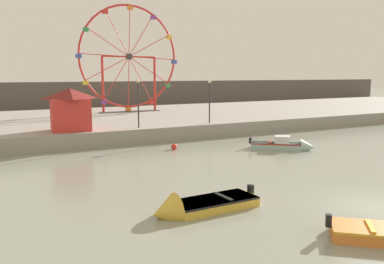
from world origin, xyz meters
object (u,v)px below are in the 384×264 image
(motorboat_mustard_yellow, at_px, (194,207))
(promenade_lamp_far, at_px, (210,95))
(carnival_booth_red_striped, at_px, (70,109))
(ferris_wheel_red_frame, at_px, (129,59))
(mooring_buoy_orange, at_px, (174,147))
(promenade_lamp_near, at_px, (138,96))
(motorboat_seafoam, at_px, (286,145))

(motorboat_mustard_yellow, height_order, promenade_lamp_far, promenade_lamp_far)
(motorboat_mustard_yellow, distance_m, carnival_booth_red_striped, 18.56)
(ferris_wheel_red_frame, relative_size, mooring_buoy_orange, 28.04)
(ferris_wheel_red_frame, bearing_deg, promenade_lamp_near, -107.22)
(motorboat_seafoam, height_order, promenade_lamp_far, promenade_lamp_far)
(promenade_lamp_far, bearing_deg, ferris_wheel_red_frame, 99.89)
(carnival_booth_red_striped, bearing_deg, promenade_lamp_far, 0.66)
(motorboat_mustard_yellow, bearing_deg, motorboat_seafoam, -146.84)
(motorboat_mustard_yellow, relative_size, motorboat_seafoam, 1.14)
(ferris_wheel_red_frame, xyz_separation_m, promenade_lamp_near, (-4.35, -14.04, -3.57))
(motorboat_seafoam, distance_m, promenade_lamp_near, 12.54)
(motorboat_mustard_yellow, bearing_deg, carnival_booth_red_striped, -88.83)
(promenade_lamp_near, distance_m, mooring_buoy_orange, 5.84)
(promenade_lamp_near, relative_size, promenade_lamp_far, 1.02)
(promenade_lamp_near, height_order, mooring_buoy_orange, promenade_lamp_near)
(carnival_booth_red_striped, relative_size, mooring_buoy_orange, 7.66)
(promenade_lamp_near, height_order, promenade_lamp_far, promenade_lamp_near)
(ferris_wheel_red_frame, bearing_deg, motorboat_seafoam, -79.28)
(motorboat_mustard_yellow, height_order, ferris_wheel_red_frame, ferris_wheel_red_frame)
(motorboat_mustard_yellow, bearing_deg, ferris_wheel_red_frame, -107.31)
(motorboat_seafoam, relative_size, mooring_buoy_orange, 9.81)
(ferris_wheel_red_frame, xyz_separation_m, carnival_booth_red_striped, (-9.69, -13.20, -4.47))
(motorboat_mustard_yellow, distance_m, motorboat_seafoam, 15.85)
(motorboat_seafoam, bearing_deg, mooring_buoy_orange, -166.46)
(motorboat_mustard_yellow, xyz_separation_m, promenade_lamp_near, (4.38, 17.50, 3.63))
(carnival_booth_red_striped, height_order, promenade_lamp_far, promenade_lamp_far)
(ferris_wheel_red_frame, relative_size, promenade_lamp_near, 3.06)
(mooring_buoy_orange, bearing_deg, promenade_lamp_far, 37.39)
(promenade_lamp_far, height_order, mooring_buoy_orange, promenade_lamp_far)
(carnival_booth_red_striped, distance_m, mooring_buoy_orange, 8.76)
(motorboat_seafoam, height_order, mooring_buoy_orange, motorboat_seafoam)
(motorboat_mustard_yellow, relative_size, promenade_lamp_near, 1.22)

